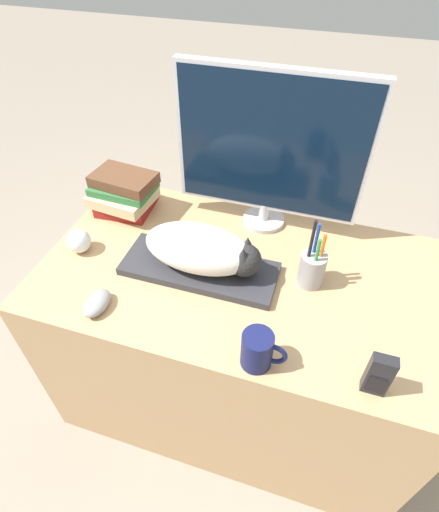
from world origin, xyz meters
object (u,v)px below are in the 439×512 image
at_px(cat, 204,250).
at_px(pen_cup, 312,268).
at_px(coffee_mug, 258,350).
at_px(book_stack, 124,193).
at_px(phone, 379,375).
at_px(computer_mouse, 97,303).
at_px(monitor, 270,148).
at_px(keyboard, 200,269).
at_px(baseball, 79,241).

bearing_deg(cat, pen_cup, 10.35).
relative_size(coffee_mug, book_stack, 0.49).
height_order(coffee_mug, phone, phone).
bearing_deg(phone, computer_mouse, 178.06).
height_order(cat, computer_mouse, cat).
relative_size(cat, monitor, 0.59).
bearing_deg(computer_mouse, coffee_mug, -4.36).
distance_m(keyboard, computer_mouse, 0.31).
xyz_separation_m(keyboard, phone, (0.51, -0.24, 0.05)).
bearing_deg(phone, cat, 153.94).
distance_m(monitor, pen_cup, 0.38).
relative_size(monitor, baseball, 7.72).
xyz_separation_m(cat, computer_mouse, (-0.24, -0.22, -0.07)).
bearing_deg(computer_mouse, pen_cup, 26.66).
bearing_deg(keyboard, monitor, 66.25).
relative_size(baseball, book_stack, 0.33).
bearing_deg(cat, baseball, -176.85).
bearing_deg(monitor, phone, -54.61).
xyz_separation_m(keyboard, coffee_mug, (0.24, -0.25, 0.04)).
bearing_deg(baseball, computer_mouse, -48.32).
height_order(keyboard, phone, phone).
relative_size(pen_cup, book_stack, 0.99).
xyz_separation_m(cat, coffee_mug, (0.22, -0.25, -0.04)).
distance_m(keyboard, phone, 0.56).
height_order(keyboard, monitor, monitor).
height_order(coffee_mug, book_stack, book_stack).
bearing_deg(book_stack, coffee_mug, -38.44).
relative_size(baseball, phone, 0.60).
xyz_separation_m(cat, pen_cup, (0.30, 0.06, -0.04)).
relative_size(coffee_mug, pen_cup, 0.49).
xyz_separation_m(monitor, baseball, (-0.52, -0.31, -0.24)).
xyz_separation_m(cat, baseball, (-0.41, -0.02, -0.06)).
bearing_deg(coffee_mug, cat, 131.48).
relative_size(computer_mouse, phone, 0.81).
relative_size(computer_mouse, book_stack, 0.44).
bearing_deg(phone, coffee_mug, -177.84).
relative_size(monitor, book_stack, 2.53).
distance_m(computer_mouse, baseball, 0.26).
relative_size(cat, coffee_mug, 3.09).
bearing_deg(coffee_mug, computer_mouse, 175.64).
relative_size(keyboard, computer_mouse, 4.57).
bearing_deg(pen_cup, cat, -169.65).
bearing_deg(coffee_mug, book_stack, 141.56).
height_order(monitor, phone, monitor).
xyz_separation_m(coffee_mug, pen_cup, (0.08, 0.31, 0.01)).
bearing_deg(phone, keyboard, 154.67).
bearing_deg(cat, phone, -26.06).
bearing_deg(monitor, computer_mouse, -124.43).
distance_m(cat, pen_cup, 0.31).
height_order(cat, baseball, cat).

